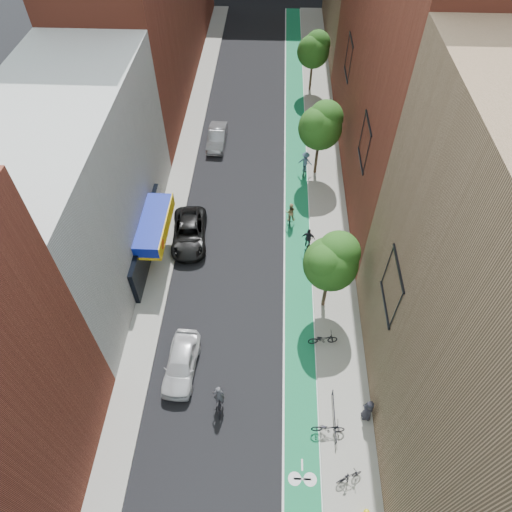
# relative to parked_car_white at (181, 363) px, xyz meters

# --- Properties ---
(ground) EXTENTS (160.00, 160.00, 0.00)m
(ground) POSITION_rel_parked_car_white_xyz_m (3.15, -4.91, -0.75)
(ground) COLOR black
(ground) RESTS_ON ground
(bike_lane) EXTENTS (2.00, 68.00, 0.01)m
(bike_lane) POSITION_rel_parked_car_white_xyz_m (7.15, 21.09, -0.75)
(bike_lane) COLOR #157B3F
(bike_lane) RESTS_ON ground
(sidewalk_left) EXTENTS (2.00, 68.00, 0.15)m
(sidewalk_left) POSITION_rel_parked_car_white_xyz_m (-2.85, 21.09, -0.68)
(sidewalk_left) COLOR gray
(sidewalk_left) RESTS_ON ground
(sidewalk_right) EXTENTS (3.00, 68.00, 0.15)m
(sidewalk_right) POSITION_rel_parked_car_white_xyz_m (9.65, 21.09, -0.68)
(sidewalk_right) COLOR gray
(sidewalk_right) RESTS_ON ground
(building_left_white) EXTENTS (8.00, 20.00, 12.00)m
(building_left_white) POSITION_rel_parked_car_white_xyz_m (-7.85, 9.09, 5.25)
(building_left_white) COLOR silver
(building_left_white) RESTS_ON ground
(building_right_mid_red) EXTENTS (8.00, 28.00, 22.00)m
(building_right_mid_red) POSITION_rel_parked_car_white_xyz_m (15.15, 21.09, 10.25)
(building_right_mid_red) COLOR maroon
(building_right_mid_red) RESTS_ON ground
(tree_near) EXTENTS (3.40, 3.36, 6.42)m
(tree_near) POSITION_rel_parked_car_white_xyz_m (8.80, 5.11, 3.90)
(tree_near) COLOR #332619
(tree_near) RESTS_ON ground
(tree_mid) EXTENTS (3.55, 3.53, 6.74)m
(tree_mid) POSITION_rel_parked_car_white_xyz_m (8.80, 19.11, 4.13)
(tree_mid) COLOR #332619
(tree_mid) RESTS_ON ground
(tree_far) EXTENTS (3.30, 3.25, 6.21)m
(tree_far) POSITION_rel_parked_car_white_xyz_m (8.80, 33.11, 3.75)
(tree_far) COLOR #332619
(tree_far) RESTS_ON ground
(parked_car_white) EXTENTS (1.99, 4.50, 1.51)m
(parked_car_white) POSITION_rel_parked_car_white_xyz_m (0.00, 0.00, 0.00)
(parked_car_white) COLOR silver
(parked_car_white) RESTS_ON ground
(parked_car_black) EXTENTS (2.98, 5.58, 1.49)m
(parked_car_black) POSITION_rel_parked_car_white_xyz_m (-1.03, 10.71, -0.01)
(parked_car_black) COLOR black
(parked_car_black) RESTS_ON ground
(parked_car_silver) EXTENTS (1.63, 4.48, 1.47)m
(parked_car_silver) POSITION_rel_parked_car_white_xyz_m (-0.19, 23.04, -0.02)
(parked_car_silver) COLOR gray
(parked_car_silver) RESTS_ON ground
(cyclist_lead) EXTENTS (0.76, 1.90, 2.12)m
(cyclist_lead) POSITION_rel_parked_car_white_xyz_m (2.49, -2.16, -0.05)
(cyclist_lead) COLOR black
(cyclist_lead) RESTS_ON ground
(cyclist_lane_near) EXTENTS (0.80, 1.52, 1.97)m
(cyclist_lane_near) POSITION_rel_parked_car_white_xyz_m (6.55, 12.85, 0.10)
(cyclist_lane_near) COLOR black
(cyclist_lane_near) RESTS_ON ground
(cyclist_lane_mid) EXTENTS (1.07, 1.80, 2.05)m
(cyclist_lane_mid) POSITION_rel_parked_car_white_xyz_m (7.85, 10.11, 0.02)
(cyclist_lane_mid) COLOR black
(cyclist_lane_mid) RESTS_ON ground
(cyclist_lane_far) EXTENTS (1.29, 1.70, 2.15)m
(cyclist_lane_far) POSITION_rel_parked_car_white_xyz_m (7.85, 19.07, 0.23)
(cyclist_lane_far) COLOR black
(cyclist_lane_far) RESTS_ON ground
(parked_bike_near) EXTENTS (1.85, 0.68, 0.96)m
(parked_bike_near) POSITION_rel_parked_car_white_xyz_m (8.55, -3.42, -0.12)
(parked_bike_near) COLOR black
(parked_bike_near) RESTS_ON sidewalk_right
(parked_bike_mid) EXTENTS (1.51, 0.98, 0.88)m
(parked_bike_mid) POSITION_rel_parked_car_white_xyz_m (9.49, -5.83, -0.16)
(parked_bike_mid) COLOR black
(parked_bike_mid) RESTS_ON sidewalk_right
(parked_bike_far) EXTENTS (1.93, 0.88, 0.98)m
(parked_bike_far) POSITION_rel_parked_car_white_xyz_m (8.55, 2.11, -0.11)
(parked_bike_far) COLOR black
(parked_bike_far) RESTS_ON sidewalk_right
(pedestrian) EXTENTS (0.64, 0.90, 1.72)m
(pedestrian) POSITION_rel_parked_car_white_xyz_m (10.75, -2.48, 0.26)
(pedestrian) COLOR #222129
(pedestrian) RESTS_ON sidewalk_right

